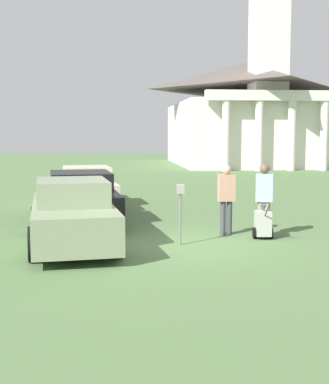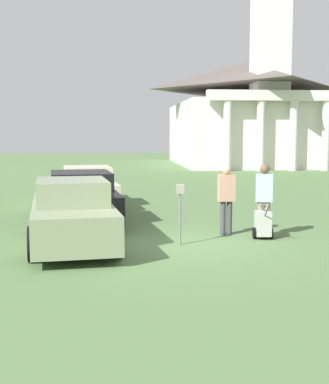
# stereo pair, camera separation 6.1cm
# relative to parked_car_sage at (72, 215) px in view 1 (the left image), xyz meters

# --- Properties ---
(ground_plane) EXTENTS (120.00, 120.00, 0.00)m
(ground_plane) POSITION_rel_parked_car_sage_xyz_m (2.50, -0.21, -0.72)
(ground_plane) COLOR #517042
(parked_car_sage) EXTENTS (2.36, 4.99, 1.54)m
(parked_car_sage) POSITION_rel_parked_car_sage_xyz_m (0.00, 0.00, 0.00)
(parked_car_sage) COLOR gray
(parked_car_sage) RESTS_ON ground_plane
(parked_car_black) EXTENTS (2.51, 5.21, 1.49)m
(parked_car_black) POSITION_rel_parked_car_sage_xyz_m (-0.00, 3.30, -0.02)
(parked_car_black) COLOR black
(parked_car_black) RESTS_ON ground_plane
(parked_car_cream) EXTENTS (2.39, 4.84, 1.41)m
(parked_car_cream) POSITION_rel_parked_car_sage_xyz_m (-0.00, 7.04, -0.06)
(parked_car_cream) COLOR beige
(parked_car_cream) RESTS_ON ground_plane
(parking_meter) EXTENTS (0.18, 0.09, 1.42)m
(parking_meter) POSITION_rel_parked_car_sage_xyz_m (2.50, -0.20, 0.27)
(parking_meter) COLOR slate
(parking_meter) RESTS_ON ground_plane
(person_worker) EXTENTS (0.44, 0.25, 1.79)m
(person_worker) POSITION_rel_parked_car_sage_xyz_m (3.83, 0.94, 0.31)
(person_worker) COLOR #3F3F47
(person_worker) RESTS_ON ground_plane
(person_supervisor) EXTENTS (0.47, 0.34, 1.82)m
(person_supervisor) POSITION_rel_parked_car_sage_xyz_m (4.73, 0.64, 0.33)
(person_supervisor) COLOR gray
(person_supervisor) RESTS_ON ground_plane
(equipment_cart) EXTENTS (0.49, 1.00, 1.00)m
(equipment_cart) POSITION_rel_parked_car_sage_xyz_m (4.62, 0.33, -0.33)
(equipment_cart) COLOR #B2B2AD
(equipment_cart) RESTS_ON ground_plane
(church) EXTENTS (11.85, 16.54, 23.43)m
(church) POSITION_rel_parked_car_sage_xyz_m (12.20, 31.64, 4.14)
(church) COLOR silver
(church) RESTS_ON ground_plane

